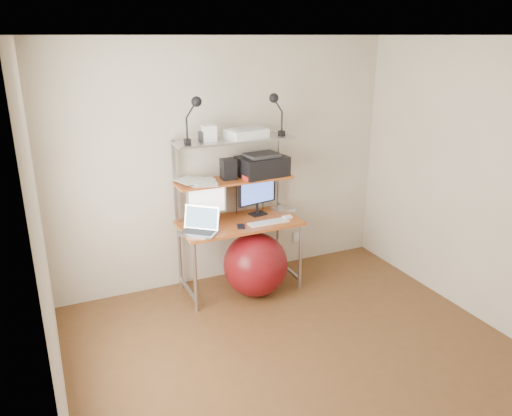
{
  "coord_description": "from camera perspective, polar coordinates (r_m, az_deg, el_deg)",
  "views": [
    {
      "loc": [
        -1.76,
        -2.87,
        2.5
      ],
      "look_at": [
        0.05,
        1.15,
        0.97
      ],
      "focal_mm": 35.0,
      "sensor_mm": 36.0,
      "label": 1
    }
  ],
  "objects": [
    {
      "name": "room",
      "position": [
        3.59,
        6.85,
        -1.35
      ],
      "size": [
        3.6,
        3.6,
        3.6
      ],
      "color": "brown",
      "rests_on": "ground"
    },
    {
      "name": "computer_desk",
      "position": [
        4.96,
        -2.19,
        1.0
      ],
      "size": [
        1.2,
        0.6,
        1.57
      ],
      "color": "#C35F26",
      "rests_on": "ground"
    },
    {
      "name": "wall_outlet",
      "position": [
        5.77,
        4.67,
        -3.31
      ],
      "size": [
        0.08,
        0.01,
        0.12
      ],
      "primitive_type": "cube",
      "color": "white",
      "rests_on": "room"
    },
    {
      "name": "monitor_silver",
      "position": [
        4.87,
        -5.68,
        0.74
      ],
      "size": [
        0.39,
        0.16,
        0.43
      ],
      "rotation": [
        0.0,
        0.0,
        -0.12
      ],
      "color": "#B0AFB4",
      "rests_on": "desktop"
    },
    {
      "name": "monitor_black",
      "position": [
        5.11,
        0.14,
        1.67
      ],
      "size": [
        0.44,
        0.15,
        0.45
      ],
      "rotation": [
        0.0,
        0.0,
        0.19
      ],
      "color": "black",
      "rests_on": "desktop"
    },
    {
      "name": "laptop",
      "position": [
        4.73,
        -6.4,
        -2.13
      ],
      "size": [
        0.44,
        0.43,
        0.3
      ],
      "rotation": [
        0.0,
        0.0,
        -0.7
      ],
      "color": "#BCBCC1",
      "rests_on": "desktop"
    },
    {
      "name": "keyboard",
      "position": [
        4.94,
        1.44,
        -1.65
      ],
      "size": [
        0.41,
        0.12,
        0.01
      ],
      "primitive_type": "cube",
      "rotation": [
        0.0,
        0.0,
        0.01
      ],
      "color": "white",
      "rests_on": "desktop"
    },
    {
      "name": "mouse",
      "position": [
        5.07,
        3.61,
        -1.04
      ],
      "size": [
        0.09,
        0.06,
        0.02
      ],
      "primitive_type": "cube",
      "rotation": [
        0.0,
        0.0,
        0.02
      ],
      "color": "white",
      "rests_on": "desktop"
    },
    {
      "name": "mac_mini",
      "position": [
        5.27,
        3.09,
        -0.17
      ],
      "size": [
        0.22,
        0.22,
        0.04
      ],
      "primitive_type": "cube",
      "rotation": [
        0.0,
        0.0,
        0.16
      ],
      "color": "#BCBCC1",
      "rests_on": "desktop"
    },
    {
      "name": "phone",
      "position": [
        4.84,
        -1.73,
        -2.12
      ],
      "size": [
        0.11,
        0.14,
        0.01
      ],
      "primitive_type": "cube",
      "rotation": [
        0.0,
        0.0,
        -0.33
      ],
      "color": "black",
      "rests_on": "desktop"
    },
    {
      "name": "printer",
      "position": [
        5.05,
        0.7,
        4.92
      ],
      "size": [
        0.51,
        0.38,
        0.23
      ],
      "rotation": [
        0.0,
        0.0,
        0.11
      ],
      "color": "black",
      "rests_on": "mid_shelf"
    },
    {
      "name": "nas_cube",
      "position": [
        4.93,
        -3.18,
        4.46
      ],
      "size": [
        0.14,
        0.14,
        0.2
      ],
      "primitive_type": "cube",
      "rotation": [
        0.0,
        0.0,
        -0.03
      ],
      "color": "black",
      "rests_on": "mid_shelf"
    },
    {
      "name": "red_box",
      "position": [
        4.92,
        -0.43,
        3.52
      ],
      "size": [
        0.18,
        0.13,
        0.05
      ],
      "primitive_type": "cube",
      "rotation": [
        0.0,
        0.0,
        0.11
      ],
      "color": "red",
      "rests_on": "mid_shelf"
    },
    {
      "name": "scanner",
      "position": [
        4.9,
        -1.1,
        8.56
      ],
      "size": [
        0.42,
        0.31,
        0.1
      ],
      "rotation": [
        0.0,
        0.0,
        0.18
      ],
      "color": "white",
      "rests_on": "top_shelf"
    },
    {
      "name": "box_white",
      "position": [
        4.77,
        -5.4,
        8.5
      ],
      "size": [
        0.14,
        0.12,
        0.15
      ],
      "primitive_type": "cube",
      "rotation": [
        0.0,
        0.0,
        -0.07
      ],
      "color": "white",
      "rests_on": "top_shelf"
    },
    {
      "name": "box_grey",
      "position": [
        4.78,
        -5.85,
        8.17
      ],
      "size": [
        0.12,
        0.12,
        0.09
      ],
      "primitive_type": "cube",
      "rotation": [
        0.0,
        0.0,
        0.3
      ],
      "color": "#313134",
      "rests_on": "top_shelf"
    },
    {
      "name": "clip_lamp_left",
      "position": [
        4.6,
        -7.04,
        11.1
      ],
      "size": [
        0.17,
        0.1,
        0.43
      ],
      "color": "black",
      "rests_on": "top_shelf"
    },
    {
      "name": "clip_lamp_right",
      "position": [
        4.93,
        2.25,
        11.68
      ],
      "size": [
        0.17,
        0.09,
        0.42
      ],
      "color": "black",
      "rests_on": "top_shelf"
    },
    {
      "name": "exercise_ball",
      "position": [
        5.03,
        -0.06,
        -6.48
      ],
      "size": [
        0.65,
        0.65,
        0.65
      ],
      "primitive_type": "sphere",
      "color": "maroon",
      "rests_on": "floor"
    },
    {
      "name": "paper_stack",
      "position": [
        4.84,
        -6.61,
        3.03
      ],
      "size": [
        0.43,
        0.41,
        0.03
      ],
      "color": "white",
      "rests_on": "mid_shelf"
    }
  ]
}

